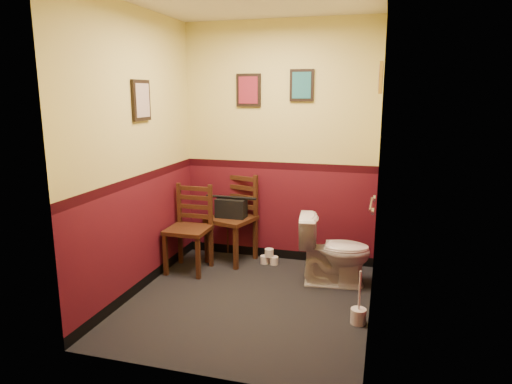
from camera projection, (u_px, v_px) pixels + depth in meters
The scene contains 16 objects.
floor at pixel (249, 301), 4.29m from camera, with size 2.20×2.40×0.00m, color black.
wall_back at pixel (279, 145), 5.14m from camera, with size 2.20×2.70×0.00m, color #510F1A.
wall_front at pixel (194, 185), 2.88m from camera, with size 2.20×2.70×0.00m, color #510F1A.
wall_left at pixel (137, 154), 4.30m from camera, with size 2.40×2.70×0.00m, color #510F1A.
wall_right at pixel (377, 164), 3.72m from camera, with size 2.40×2.70×0.00m, color #510F1A.
grab_bar at pixel (372, 204), 4.04m from camera, with size 0.05×0.56×0.06m.
framed_print_back_a at pixel (249, 90), 5.08m from camera, with size 0.28×0.04×0.36m.
framed_print_back_b at pixel (302, 85), 4.91m from camera, with size 0.26×0.04×0.34m.
framed_print_left at pixel (141, 100), 4.28m from camera, with size 0.04×0.30×0.38m.
framed_print_right at pixel (381, 78), 4.14m from camera, with size 0.04×0.34×0.28m.
toilet at pixel (334, 251), 4.61m from camera, with size 0.40×0.72×0.71m, color white.
toilet_brush at pixel (358, 315), 3.86m from camera, with size 0.13×0.13×0.47m.
chair_left at pixel (190, 228), 4.98m from camera, with size 0.44×0.44×0.94m.
chair_right at pixel (234, 218), 5.27m from camera, with size 0.58×0.58×1.00m.
handbag at pixel (231, 208), 5.21m from camera, with size 0.34×0.17×0.25m.
tp_stack at pixel (269, 258), 5.21m from camera, with size 0.21×0.11×0.18m.
Camera 1 is at (1.15, -3.81, 1.91)m, focal length 32.00 mm.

